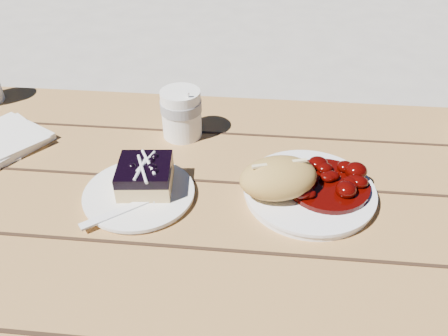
# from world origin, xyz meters

# --- Properties ---
(picnic_table) EXTENTS (2.00, 1.55, 0.75)m
(picnic_table) POSITION_xyz_m (0.00, -0.00, 0.59)
(picnic_table) COLOR olive
(picnic_table) RESTS_ON ground
(main_plate) EXTENTS (0.22, 0.22, 0.02)m
(main_plate) POSITION_xyz_m (0.13, 0.06, 0.76)
(main_plate) COLOR white
(main_plate) RESTS_ON picnic_table
(goulash_stew) EXTENTS (0.14, 0.14, 0.04)m
(goulash_stew) POSITION_xyz_m (0.16, 0.06, 0.79)
(goulash_stew) COLOR #390302
(goulash_stew) RESTS_ON main_plate
(bread_roll) EXTENTS (0.15, 0.12, 0.07)m
(bread_roll) POSITION_xyz_m (0.07, 0.04, 0.80)
(bread_roll) COLOR #B38D44
(bread_roll) RESTS_ON main_plate
(dessert_plate) EXTENTS (0.18, 0.18, 0.01)m
(dessert_plate) POSITION_xyz_m (-0.16, 0.03, 0.76)
(dessert_plate) COLOR white
(dessert_plate) RESTS_ON picnic_table
(blueberry_cake) EXTENTS (0.10, 0.10, 0.05)m
(blueberry_cake) POSITION_xyz_m (-0.15, 0.04, 0.78)
(blueberry_cake) COLOR #DBB977
(blueberry_cake) RESTS_ON dessert_plate
(fork_dessert) EXTENTS (0.14, 0.12, 0.00)m
(fork_dessert) POSITION_xyz_m (-0.18, -0.03, 0.76)
(fork_dessert) COLOR white
(fork_dessert) RESTS_ON dessert_plate
(coffee_cup) EXTENTS (0.08, 0.08, 0.10)m
(coffee_cup) POSITION_xyz_m (-0.12, 0.23, 0.80)
(coffee_cup) COLOR white
(coffee_cup) RESTS_ON picnic_table
(napkin_stack) EXTENTS (0.20, 0.20, 0.01)m
(napkin_stack) POSITION_xyz_m (-0.48, 0.16, 0.76)
(napkin_stack) COLOR white
(napkin_stack) RESTS_ON picnic_table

